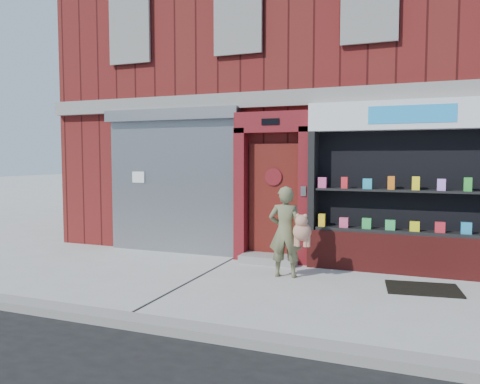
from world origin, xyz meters
The scene contains 8 objects.
ground centered at (0.00, 0.00, 0.00)m, with size 80.00×80.00×0.00m, color #9E9E99.
curb centered at (0.00, -2.15, 0.06)m, with size 60.00×0.30×0.12m, color gray.
building centered at (0.00, 5.99, 4.00)m, with size 12.00×8.16×8.00m.
shutter_bay centered at (-3.00, 1.93, 1.72)m, with size 3.10×0.30×3.04m.
red_door_bay centered at (-0.75, 1.86, 1.46)m, with size 1.52×0.58×2.90m.
pharmacy_bay centered at (1.75, 1.81, 1.37)m, with size 3.50×0.41×3.00m.
woman centered at (-0.15, 0.79, 0.78)m, with size 0.77×0.45×1.54m.
doormat centered at (2.00, 0.80, 0.01)m, with size 1.08×0.75×0.03m, color black.
Camera 1 is at (1.93, -6.78, 2.02)m, focal length 35.00 mm.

